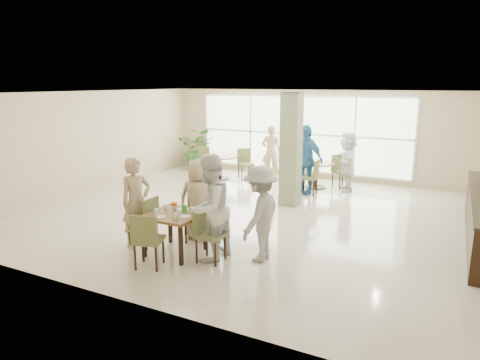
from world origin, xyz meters
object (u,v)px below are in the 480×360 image
at_px(round_table_right, 316,169).
at_px(adult_standing, 271,152).
at_px(potted_plant, 199,149).
at_px(adult_b, 348,161).
at_px(main_table, 175,218).
at_px(teen_left, 136,202).
at_px(adult_a, 305,159).
at_px(teen_right, 210,208).
at_px(teen_far, 198,199).
at_px(round_table_left, 220,161).
at_px(teen_standing, 260,214).

distance_m(round_table_right, adult_standing, 1.83).
xyz_separation_m(potted_plant, adult_b, (5.38, -0.67, 0.09)).
bearing_deg(main_table, round_table_right, 82.46).
distance_m(teen_left, adult_a, 5.43).
height_order(teen_right, adult_b, teen_right).
height_order(main_table, teen_far, teen_far).
bearing_deg(round_table_left, potted_plant, 144.81).
bearing_deg(teen_left, main_table, -70.05).
relative_size(potted_plant, adult_b, 0.89).
bearing_deg(teen_standing, round_table_left, -144.03).
relative_size(round_table_right, teen_standing, 0.63).
bearing_deg(potted_plant, teen_right, -56.48).
bearing_deg(main_table, teen_right, 5.12).
bearing_deg(adult_b, round_table_right, -103.73).
relative_size(teen_far, teen_right, 0.86).
relative_size(main_table, teen_far, 0.59).
relative_size(main_table, teen_right, 0.51).
bearing_deg(main_table, teen_far, 93.41).
xyz_separation_m(round_table_left, teen_standing, (3.77, -5.29, 0.26)).
distance_m(potted_plant, teen_far, 6.89).
bearing_deg(teen_standing, teen_far, -106.05).
bearing_deg(round_table_left, adult_a, -9.76).
xyz_separation_m(round_table_right, potted_plant, (-4.50, 0.74, 0.18)).
bearing_deg(teen_left, adult_b, -3.03).
xyz_separation_m(teen_standing, adult_b, (0.19, 5.63, 0.00)).
distance_m(potted_plant, teen_right, 7.98).
distance_m(adult_a, adult_b, 1.30).
distance_m(round_table_right, potted_plant, 4.56).
bearing_deg(potted_plant, adult_standing, -2.35).
distance_m(main_table, adult_a, 5.25).
bearing_deg(adult_standing, adult_a, 120.10).
bearing_deg(adult_b, adult_standing, -120.76).
distance_m(teen_standing, adult_b, 5.63).
height_order(teen_standing, adult_standing, adult_standing).
distance_m(potted_plant, adult_b, 5.42).
bearing_deg(teen_left, adult_standing, 20.08).
distance_m(adult_a, adult_standing, 2.13).
bearing_deg(teen_standing, teen_left, -79.28).
bearing_deg(teen_right, teen_left, -83.53).
bearing_deg(round_table_left, adult_standing, 32.83).
height_order(teen_left, teen_standing, teen_left).
bearing_deg(potted_plant, adult_a, -19.01).
relative_size(potted_plant, adult_standing, 0.88).
bearing_deg(adult_b, teen_left, -41.38).
relative_size(round_table_left, adult_b, 0.67).
bearing_deg(teen_left, teen_standing, -60.14).
bearing_deg(teen_far, main_table, 74.45).
distance_m(teen_standing, adult_standing, 6.62).
height_order(potted_plant, teen_left, teen_left).
xyz_separation_m(main_table, adult_standing, (-0.90, 6.60, 0.19)).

